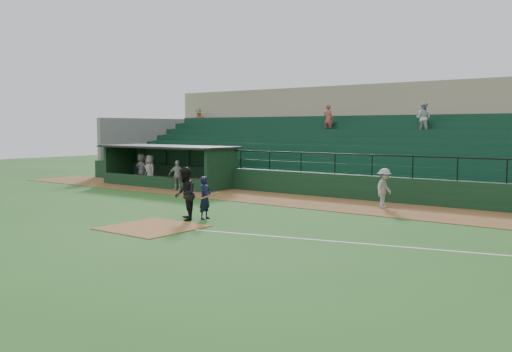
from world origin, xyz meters
The scene contains 12 objects.
ground centered at (0.00, 0.00, 0.00)m, with size 90.00×90.00×0.00m, color #21501A.
warning_track centered at (0.00, 8.00, 0.01)m, with size 40.00×4.00×0.03m, color brown.
home_plate_dirt centered at (0.00, -1.00, 0.01)m, with size 3.00×3.00×0.03m, color brown.
foul_line centered at (8.00, 1.20, 0.01)m, with size 18.00×0.09×0.01m, color white.
stadium_structure centered at (0.00, 16.46, 2.30)m, with size 38.00×13.08×6.40m.
dugout centered at (-9.75, 9.56, 1.33)m, with size 8.90×3.20×2.42m.
batter_at_plate centered at (0.25, 1.45, 0.82)m, with size 1.03×0.69×1.64m.
umpire centered at (-0.20, 0.83, 1.00)m, with size 0.97×0.76×2.00m, color black.
runner centered at (4.51, 8.23, 0.89)m, with size 1.11×0.64×1.71m, color #9C9791.
dugout_player_a centered at (-7.44, 7.61, 0.86)m, with size 0.97×0.40×1.66m, color #9F9B95.
dugout_player_b centered at (-10.20, 8.12, 0.96)m, with size 0.91×0.59×1.87m, color gray.
dugout_player_c centered at (-11.52, 8.69, 1.00)m, with size 1.80×0.57×1.94m, color #ABA6A0.
Camera 1 is at (14.41, -14.07, 3.49)m, focal length 38.81 mm.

